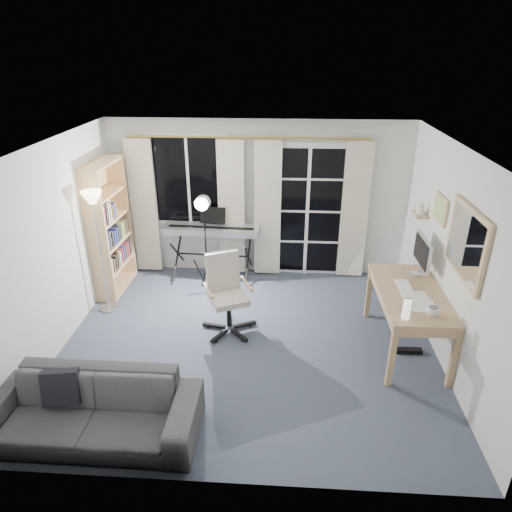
{
  "coord_description": "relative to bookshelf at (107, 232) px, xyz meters",
  "views": [
    {
      "loc": [
        0.39,
        -4.65,
        3.36
      ],
      "look_at": [
        0.07,
        0.35,
        1.02
      ],
      "focal_mm": 32.0,
      "sensor_mm": 36.0,
      "label": 1
    }
  ],
  "objects": [
    {
      "name": "studio_light",
      "position": [
        1.42,
        -0.06,
        0.31
      ],
      "size": [
        0.29,
        0.31,
        1.53
      ],
      "rotation": [
        0.0,
        0.0,
        -0.1
      ],
      "color": "black",
      "rests_on": "floor"
    },
    {
      "name": "window",
      "position": [
        1.07,
        0.71,
        0.59
      ],
      "size": [
        1.2,
        0.08,
        1.4
      ],
      "color": "white",
      "rests_on": "floor"
    },
    {
      "name": "desk_clutter",
      "position": [
        3.94,
        -1.47,
        -0.31
      ],
      "size": [
        0.45,
        0.88,
        0.98
      ],
      "rotation": [
        0.0,
        0.0,
        0.02
      ],
      "color": "white",
      "rests_on": "desk"
    },
    {
      "name": "mug",
      "position": [
        4.1,
        -1.74,
        -0.07
      ],
      "size": [
        0.13,
        0.1,
        0.13
      ],
      "primitive_type": "imported",
      "rotation": [
        0.0,
        0.0,
        0.02
      ],
      "color": "silver",
      "rests_on": "desk"
    },
    {
      "name": "torchiere_lamp",
      "position": [
        0.12,
        -0.6,
        0.45
      ],
      "size": [
        0.3,
        0.3,
        1.7
      ],
      "rotation": [
        0.0,
        0.0,
        0.13
      ],
      "color": "#B2B2B7",
      "rests_on": "floor"
    },
    {
      "name": "monitor",
      "position": [
        4.2,
        -0.79,
        0.16
      ],
      "size": [
        0.19,
        0.56,
        0.49
      ],
      "rotation": [
        0.0,
        0.0,
        0.02
      ],
      "color": "silver",
      "rests_on": "desk"
    },
    {
      "name": "office_chair",
      "position": [
        1.81,
        -0.91,
        -0.32
      ],
      "size": [
        0.7,
        0.69,
        1.02
      ],
      "rotation": [
        0.0,
        0.0,
        0.43
      ],
      "color": "black",
      "rests_on": "floor"
    },
    {
      "name": "curtains",
      "position": [
        1.99,
        0.62,
        0.18
      ],
      "size": [
        3.6,
        0.07,
        2.13
      ],
      "color": "gold",
      "rests_on": "floor"
    },
    {
      "name": "floor",
      "position": [
        2.12,
        -1.26,
        -0.92
      ],
      "size": [
        4.5,
        4.0,
        0.02
      ],
      "primitive_type": "cube",
      "color": "#3A4355",
      "rests_on": "ground"
    },
    {
      "name": "bookshelf",
      "position": [
        0.0,
        0.0,
        0.0
      ],
      "size": [
        0.34,
        0.91,
        1.93
      ],
      "rotation": [
        0.0,
        0.0,
        -0.04
      ],
      "color": "tan",
      "rests_on": "floor"
    },
    {
      "name": "desk",
      "position": [
        4.0,
        -1.24,
        -0.23
      ],
      "size": [
        0.75,
        1.46,
        0.78
      ],
      "rotation": [
        0.0,
        0.0,
        0.02
      ],
      "color": "tan",
      "rests_on": "floor"
    },
    {
      "name": "sofa",
      "position": [
        0.78,
        -2.81,
        -0.52
      ],
      "size": [
        2.0,
        0.6,
        0.78
      ],
      "rotation": [
        0.0,
        0.0,
        -0.01
      ],
      "color": "#2E2E31",
      "rests_on": "floor"
    },
    {
      "name": "wall_mirror",
      "position": [
        4.35,
        -1.61,
        0.64
      ],
      "size": [
        0.04,
        0.94,
        0.74
      ],
      "color": "tan",
      "rests_on": "floor"
    },
    {
      "name": "framed_print",
      "position": [
        4.35,
        -0.71,
        0.69
      ],
      "size": [
        0.03,
        0.42,
        0.32
      ],
      "color": "tan",
      "rests_on": "floor"
    },
    {
      "name": "keyboard_piano",
      "position": [
        1.44,
        0.44,
        -0.12
      ],
      "size": [
        1.46,
        0.75,
        1.05
      ],
      "rotation": [
        0.0,
        0.0,
        -0.05
      ],
      "color": "black",
      "rests_on": "floor"
    },
    {
      "name": "wall_shelf",
      "position": [
        4.28,
        -0.21,
        0.49
      ],
      "size": [
        0.16,
        0.3,
        0.18
      ],
      "color": "tan",
      "rests_on": "floor"
    },
    {
      "name": "french_door",
      "position": [
        2.87,
        0.71,
        0.11
      ],
      "size": [
        1.32,
        0.09,
        2.11
      ],
      "color": "white",
      "rests_on": "floor"
    }
  ]
}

